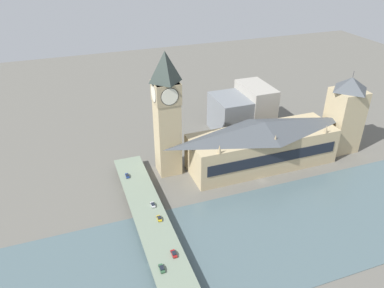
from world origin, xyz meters
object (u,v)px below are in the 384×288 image
road_bridge (165,255)px  car_southbound_extra (153,205)px  clock_tower (167,111)px  victoria_tower (345,114)px  car_northbound_tail (162,268)px  car_southbound_mid (127,176)px  parliament_hall (262,144)px  car_northbound_lead (159,218)px  car_southbound_lead (174,254)px

road_bridge → car_southbound_extra: bearing=-5.6°
clock_tower → car_southbound_extra: (-36.27, 19.31, -33.22)m
road_bridge → car_southbound_extra: 33.30m
victoria_tower → road_bridge: 149.60m
car_northbound_tail → car_southbound_mid: (71.49, -0.15, -0.02)m
parliament_hall → car_southbound_mid: (6.65, 82.16, -8.27)m
victoria_tower → car_northbound_lead: size_ratio=12.43×
road_bridge → car_northbound_lead: (21.94, -3.48, 1.72)m
car_northbound_tail → car_southbound_lead: (6.01, -7.14, 0.00)m
victoria_tower → car_southbound_extra: victoria_tower is taller
road_bridge → car_northbound_tail: 9.26m
victoria_tower → road_bridge: size_ratio=0.32×
parliament_hall → clock_tower: size_ratio=1.23×
victoria_tower → parliament_hall: bearing=90.1°
parliament_hall → road_bridge: 97.23m
car_northbound_tail → car_southbound_lead: size_ratio=1.03×
parliament_hall → victoria_tower: victoria_tower is taller
parliament_hall → clock_tower: (12.77, 55.86, 24.93)m
clock_tower → car_northbound_tail: clock_tower is taller
parliament_hall → car_southbound_extra: (-23.50, 75.17, -8.29)m
parliament_hall → car_southbound_mid: 82.84m
parliament_hall → road_bridge: (-56.60, 78.43, -9.96)m
road_bridge → car_southbound_lead: (-2.23, -3.26, 1.72)m
car_southbound_extra → road_bridge: bearing=174.4°
car_northbound_tail → car_southbound_lead: bearing=-49.9°
parliament_hall → road_bridge: size_ratio=0.54×
parliament_hall → car_southbound_lead: size_ratio=19.84×
car_southbound_lead → road_bridge: bearing=55.6°
parliament_hall → car_northbound_tail: 105.10m
road_bridge → car_northbound_lead: bearing=-9.0°
road_bridge → victoria_tower: bearing=-67.5°
victoria_tower → road_bridge: bearing=112.5°
car_northbound_tail → car_southbound_extra: size_ratio=1.06×
car_southbound_extra → car_southbound_lead: bearing=180.0°
road_bridge → car_northbound_lead: 22.28m
car_northbound_tail → victoria_tower: bearing=-65.3°
car_northbound_tail → car_southbound_extra: car_northbound_tail is taller
car_southbound_mid → car_southbound_extra: (-30.15, -6.99, -0.02)m
car_northbound_lead → car_southbound_lead: 24.17m
victoria_tower → car_southbound_mid: bearing=87.3°
car_southbound_lead → car_southbound_mid: (65.48, 6.99, -0.02)m
victoria_tower → car_southbound_lead: (-58.88, 133.71, -18.54)m
car_northbound_lead → car_southbound_mid: 41.94m
victoria_tower → car_northbound_tail: 156.18m
car_northbound_tail → car_southbound_extra: (41.34, -7.14, -0.04)m
road_bridge → car_southbound_mid: bearing=3.4°
victoria_tower → car_northbound_tail: (-64.89, 140.85, -18.54)m
clock_tower → victoria_tower: clock_tower is taller
road_bridge → car_northbound_tail: size_ratio=35.47×
car_southbound_lead → car_southbound_extra: car_southbound_lead is taller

